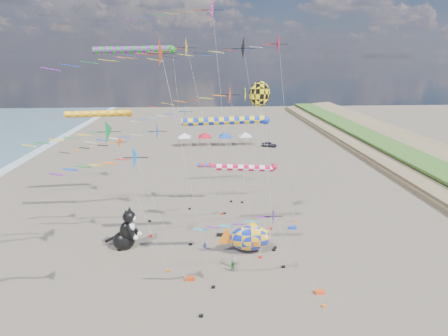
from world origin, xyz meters
TOP-DOWN VIEW (x-y plane):
  - ground at (0.00, 0.00)m, footprint 260.00×260.00m
  - delta_kite_0 at (1.79, 15.68)m, footprint 14.41×2.67m
  - delta_kite_1 at (-3.59, 20.57)m, footprint 12.83×2.59m
  - delta_kite_2 at (-0.66, 24.72)m, footprint 14.15×3.30m
  - delta_kite_3 at (-4.78, 4.18)m, footprint 12.25×2.47m
  - delta_kite_4 at (-9.00, 7.16)m, footprint 10.62×2.44m
  - delta_kite_5 at (-12.21, 14.62)m, footprint 9.49×1.69m
  - delta_kite_6 at (-3.08, 20.44)m, footprint 9.65×1.90m
  - delta_kite_7 at (-7.16, 12.32)m, footprint 10.40×2.06m
  - delta_kite_8 at (1.24, 10.70)m, footprint 10.10×2.16m
  - delta_kite_9 at (7.29, 17.50)m, footprint 11.06×2.39m
  - delta_kite_10 at (3.48, 0.97)m, footprint 10.73×1.70m
  - delta_kite_11 at (-6.03, 0.37)m, footprint 9.37×1.94m
  - windsock_0 at (2.78, 7.15)m, footprint 7.53×0.65m
  - windsock_1 at (1.22, 10.47)m, footprint 10.11×0.82m
  - windsock_2 at (-13.60, 18.77)m, footprint 9.28×0.80m
  - windsock_3 at (-9.35, 22.41)m, footprint 11.36×0.94m
  - windsock_4 at (0.62, 24.31)m, footprint 6.82×0.64m
  - angelfish_kite at (4.52, 12.96)m, footprint 3.74×3.02m
  - cat_inflatable at (-10.37, 12.13)m, footprint 4.15×2.85m
  - fish_inflatable at (3.65, 10.12)m, footprint 6.08×2.06m
  - person_adult at (1.65, 7.47)m, footprint 0.58×0.39m
  - child_green at (1.49, 6.76)m, footprint 0.66×0.60m
  - child_blue at (-1.39, 10.88)m, footprint 0.71×0.49m
  - kite_bag_0 at (0.56, 14.28)m, footprint 0.90×0.44m
  - kite_bag_1 at (9.92, 15.63)m, footprint 0.90×0.44m
  - kite_bag_2 at (9.30, 2.78)m, footprint 0.90×0.44m
  - kite_bag_3 at (-2.86, 5.54)m, footprint 0.90×0.44m
  - tent_row at (1.50, 60.00)m, footprint 19.20×4.20m
  - parked_car at (14.63, 58.00)m, footprint 3.92×2.56m

SIDE VIEW (x-z plane):
  - ground at x=0.00m, z-range 0.00..0.00m
  - kite_bag_0 at x=0.56m, z-range 0.00..0.30m
  - kite_bag_1 at x=9.92m, z-range 0.00..0.30m
  - kite_bag_2 at x=9.30m, z-range 0.00..0.30m
  - kite_bag_3 at x=-2.86m, z-range 0.00..0.30m
  - child_blue at x=-1.39m, z-range 0.00..1.11m
  - child_green at x=1.49m, z-range 0.00..1.12m
  - parked_car at x=14.63m, z-range 0.00..1.24m
  - person_adult at x=1.65m, z-range 0.00..1.57m
  - fish_inflatable at x=3.65m, z-range -0.19..4.11m
  - cat_inflatable at x=-10.37m, z-range 0.00..5.10m
  - tent_row at x=1.50m, z-range 1.25..5.05m
  - windsock_4 at x=0.62m, z-range 2.79..9.11m
  - delta_kite_10 at x=3.48m, z-range 3.41..12.72m
  - windsock_0 at x=2.78m, z-range 5.30..16.72m
  - delta_kite_5 at x=-12.21m, z-range 5.12..17.87m
  - delta_kite_7 at x=-7.16m, z-range 6.01..20.75m
  - delta_kite_11 at x=-6.03m, z-range 6.40..21.81m
  - delta_kite_6 at x=-3.08m, z-range 6.48..22.05m
  - delta_kite_4 at x=-9.00m, z-range 6.48..22.39m
  - windsock_2 at x=-13.60m, z-range 7.00..21.93m
  - windsock_1 at x=1.22m, z-range 7.24..22.64m
  - delta_kite_8 at x=1.24m, z-range 7.88..26.45m
  - angelfish_kite at x=4.52m, z-range 7.87..26.55m
  - delta_kite_3 at x=-4.78m, z-range 9.81..32.47m
  - delta_kite_0 at x=1.79m, z-range 10.08..33.45m
  - windsock_3 at x=-9.35m, z-range 10.66..33.05m
  - delta_kite_1 at x=-3.59m, z-range 10.21..33.72m
  - delta_kite_9 at x=7.29m, z-range 10.37..34.11m
  - delta_kite_2 at x=-0.66m, z-range 12.50..41.20m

